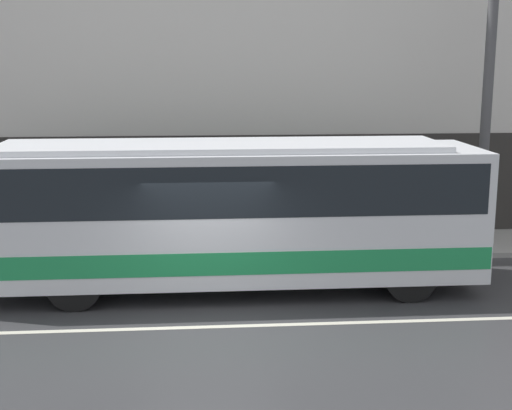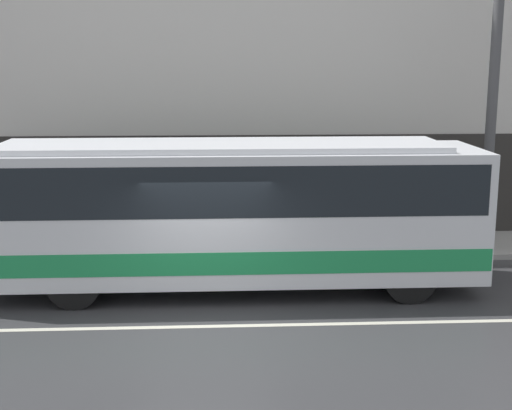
# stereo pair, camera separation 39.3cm
# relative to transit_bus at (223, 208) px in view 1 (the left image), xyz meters

# --- Properties ---
(ground_plane) EXTENTS (60.00, 60.00, 0.00)m
(ground_plane) POSITION_rel_transit_bus_xyz_m (-0.32, -2.20, -1.74)
(ground_plane) COLOR #38383A
(sidewalk) EXTENTS (60.00, 2.42, 0.13)m
(sidewalk) POSITION_rel_transit_bus_xyz_m (-0.32, 3.01, -1.68)
(sidewalk) COLOR #A09E99
(sidewalk) RESTS_ON ground_plane
(lane_stripe) EXTENTS (54.00, 0.14, 0.01)m
(lane_stripe) POSITION_rel_transit_bus_xyz_m (-0.32, -2.20, -1.74)
(lane_stripe) COLOR beige
(lane_stripe) RESTS_ON ground_plane
(transit_bus) EXTENTS (10.61, 2.53, 3.09)m
(transit_bus) POSITION_rel_transit_bus_xyz_m (0.00, 0.00, 0.00)
(transit_bus) COLOR silver
(transit_bus) RESTS_ON ground_plane
(utility_pole_near) EXTENTS (0.25, 0.25, 8.77)m
(utility_pole_near) POSITION_rel_transit_bus_xyz_m (6.52, 2.50, 2.77)
(utility_pole_near) COLOR #4C4C4F
(utility_pole_near) RESTS_ON sidewalk
(pedestrian_waiting) EXTENTS (0.36, 0.36, 1.70)m
(pedestrian_waiting) POSITION_rel_transit_bus_xyz_m (-2.11, 3.77, -0.82)
(pedestrian_waiting) COLOR navy
(pedestrian_waiting) RESTS_ON sidewalk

